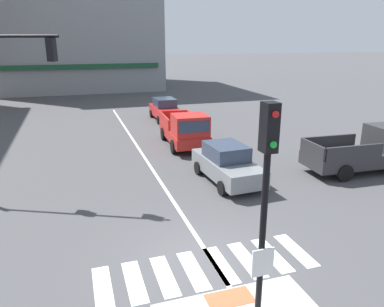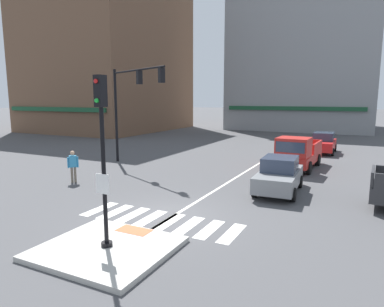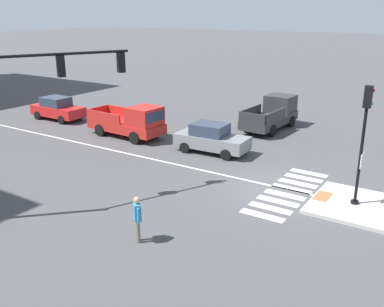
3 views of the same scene
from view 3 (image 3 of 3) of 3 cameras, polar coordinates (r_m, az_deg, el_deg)
name	(u,v)px [view 3 (image 3 of 3)]	position (r m, az deg, el deg)	size (l,w,h in m)	color
ground_plane	(279,190)	(19.69, 11.39, -4.69)	(300.00, 300.00, 0.00)	#474749
traffic_island	(354,205)	(18.86, 20.55, -6.36)	(3.60, 3.29, 0.15)	#B2AFA8
tactile_pad_front	(323,196)	(19.09, 16.79, -5.39)	(1.10, 0.60, 0.01)	#DB5B38
signal_pole	(363,135)	(17.89, 21.61, 2.27)	(0.44, 0.38, 4.78)	black
crosswalk_stripe_a	(262,215)	(17.21, 9.20, -8.03)	(0.44, 1.80, 0.01)	silver
crosswalk_stripe_b	(270,208)	(17.87, 10.25, -7.06)	(0.44, 1.80, 0.01)	silver
crosswalk_stripe_c	(278,201)	(18.54, 11.22, -6.16)	(0.44, 1.80, 0.01)	silver
crosswalk_stripe_d	(285,195)	(19.22, 12.11, -5.32)	(0.44, 1.80, 0.01)	silver
crosswalk_stripe_e	(291,189)	(19.90, 12.95, -4.54)	(0.44, 1.80, 0.01)	silver
crosswalk_stripe_f	(298,183)	(20.60, 13.72, -3.81)	(0.44, 1.80, 0.01)	silver
crosswalk_stripe_g	(303,178)	(21.30, 14.44, -3.13)	(0.44, 1.80, 0.01)	silver
crosswalk_stripe_h	(309,173)	(22.00, 15.12, -2.49)	(0.44, 1.80, 0.01)	silver
lane_centre_line	(115,151)	(24.99, -10.09, 0.37)	(0.14, 28.00, 0.01)	silver
traffic_light_mast	(27,99)	(17.33, -20.84, 6.65)	(5.61, 2.79, 6.26)	black
car_grey_eastbound_mid	(211,138)	(24.14, 2.57, 2.00)	(2.00, 4.18, 1.64)	slate
car_red_eastbound_distant	(58,109)	(33.12, -17.26, 5.67)	(1.85, 4.10, 1.64)	red
pickup_truck_charcoal_cross_right	(273,114)	(29.67, 10.57, 5.12)	(5.18, 2.23, 2.08)	#2D2D30
pickup_truck_red_eastbound_far	(131,122)	(27.22, -7.97, 4.08)	(2.26, 5.19, 2.08)	red
pedestrian_at_curb_left	(137,216)	(14.89, -7.19, -8.10)	(0.40, 0.44, 1.67)	#6B6051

